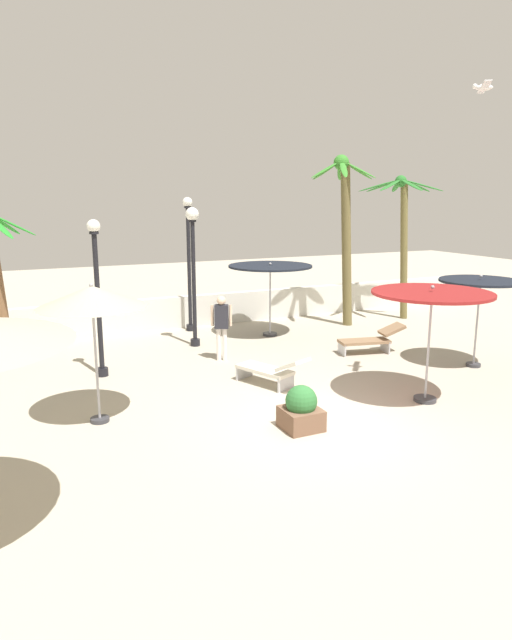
{
  "coord_description": "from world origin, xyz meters",
  "views": [
    {
      "loc": [
        -5.44,
        -8.56,
        4.22
      ],
      "look_at": [
        0.0,
        3.17,
        1.4
      ],
      "focal_mm": 31.04,
      "sensor_mm": 36.0,
      "label": 1
    }
  ],
  "objects_px": {
    "seagull_1": "(483,87)",
    "planter": "(301,409)",
    "patio_umbrella_2": "(92,297)",
    "palm_tree_3": "(345,224)",
    "palm_tree_2": "(402,226)",
    "lamp_post_1": "(98,291)",
    "guest_0": "(221,321)",
    "lounge_chair_2": "(272,369)",
    "patio_umbrella_1": "(270,269)",
    "patio_umbrella_0": "(480,286)",
    "patio_umbrella_3": "(432,299)",
    "lamp_post_0": "(189,259)",
    "lamp_post_2": "(193,260)",
    "lounge_chair_0": "(372,339)"
  },
  "relations": [
    {
      "from": "palm_tree_3",
      "to": "lounge_chair_2",
      "type": "relative_size",
      "value": 2.94
    },
    {
      "from": "palm_tree_3",
      "to": "lamp_post_2",
      "type": "distance_m",
      "value": 5.52
    },
    {
      "from": "patio_umbrella_0",
      "to": "planter",
      "type": "bearing_deg",
      "value": -165.09
    },
    {
      "from": "patio_umbrella_2",
      "to": "seagull_1",
      "type": "height_order",
      "value": "seagull_1"
    },
    {
      "from": "lamp_post_0",
      "to": "planter",
      "type": "bearing_deg",
      "value": -94.3
    },
    {
      "from": "lounge_chair_0",
      "to": "patio_umbrella_0",
      "type": "bearing_deg",
      "value": -52.9
    },
    {
      "from": "lamp_post_0",
      "to": "lounge_chair_0",
      "type": "bearing_deg",
      "value": -51.71
    },
    {
      "from": "palm_tree_2",
      "to": "guest_0",
      "type": "distance_m",
      "value": 8.33
    },
    {
      "from": "guest_0",
      "to": "lounge_chair_0",
      "type": "bearing_deg",
      "value": -15.11
    },
    {
      "from": "lounge_chair_0",
      "to": "guest_0",
      "type": "bearing_deg",
      "value": 164.89
    },
    {
      "from": "patio_umbrella_2",
      "to": "lamp_post_1",
      "type": "height_order",
      "value": "lamp_post_1"
    },
    {
      "from": "patio_umbrella_1",
      "to": "palm_tree_2",
      "type": "xyz_separation_m",
      "value": [
        5.3,
        0.31,
        1.19
      ]
    },
    {
      "from": "patio_umbrella_1",
      "to": "planter",
      "type": "xyz_separation_m",
      "value": [
        -2.71,
        -6.81,
        -1.73
      ]
    },
    {
      "from": "patio_umbrella_1",
      "to": "planter",
      "type": "distance_m",
      "value": 7.53
    },
    {
      "from": "patio_umbrella_2",
      "to": "palm_tree_3",
      "type": "distance_m",
      "value": 10.36
    },
    {
      "from": "patio_umbrella_2",
      "to": "planter",
      "type": "distance_m",
      "value": 4.41
    },
    {
      "from": "lamp_post_1",
      "to": "palm_tree_3",
      "type": "bearing_deg",
      "value": 14.72
    },
    {
      "from": "palm_tree_3",
      "to": "lamp_post_1",
      "type": "bearing_deg",
      "value": -165.28
    },
    {
      "from": "patio_umbrella_0",
      "to": "patio_umbrella_2",
      "type": "bearing_deg",
      "value": 177.95
    },
    {
      "from": "patio_umbrella_3",
      "to": "lamp_post_1",
      "type": "distance_m",
      "value": 7.58
    },
    {
      "from": "patio_umbrella_2",
      "to": "palm_tree_2",
      "type": "height_order",
      "value": "palm_tree_2"
    },
    {
      "from": "lounge_chair_2",
      "to": "palm_tree_3",
      "type": "bearing_deg",
      "value": 42.91
    },
    {
      "from": "patio_umbrella_0",
      "to": "palm_tree_2",
      "type": "distance_m",
      "value": 5.98
    },
    {
      "from": "patio_umbrella_1",
      "to": "lamp_post_2",
      "type": "xyz_separation_m",
      "value": [
        -2.56,
        -0.2,
        0.41
      ]
    },
    {
      "from": "patio_umbrella_3",
      "to": "planter",
      "type": "distance_m",
      "value": 3.63
    },
    {
      "from": "palm_tree_2",
      "to": "lamp_post_0",
      "type": "bearing_deg",
      "value": 169.32
    },
    {
      "from": "patio_umbrella_1",
      "to": "palm_tree_3",
      "type": "relative_size",
      "value": 0.46
    },
    {
      "from": "palm_tree_3",
      "to": "patio_umbrella_1",
      "type": "bearing_deg",
      "value": -175.19
    },
    {
      "from": "patio_umbrella_3",
      "to": "guest_0",
      "type": "height_order",
      "value": "patio_umbrella_3"
    },
    {
      "from": "palm_tree_3",
      "to": "guest_0",
      "type": "height_order",
      "value": "palm_tree_3"
    },
    {
      "from": "patio_umbrella_3",
      "to": "palm_tree_2",
      "type": "xyz_separation_m",
      "value": [
        4.89,
        6.96,
        1.09
      ]
    },
    {
      "from": "planter",
      "to": "lamp_post_2",
      "type": "bearing_deg",
      "value": 88.67
    },
    {
      "from": "lounge_chair_0",
      "to": "palm_tree_3",
      "type": "bearing_deg",
      "value": 70.0
    },
    {
      "from": "guest_0",
      "to": "planter",
      "type": "relative_size",
      "value": 2.06
    },
    {
      "from": "lamp_post_1",
      "to": "planter",
      "type": "bearing_deg",
      "value": -59.66
    },
    {
      "from": "lamp_post_0",
      "to": "lounge_chair_2",
      "type": "distance_m",
      "value": 6.4
    },
    {
      "from": "lamp_post_1",
      "to": "palm_tree_2",
      "type": "bearing_deg",
      "value": 11.84
    },
    {
      "from": "lamp_post_1",
      "to": "lounge_chair_2",
      "type": "height_order",
      "value": "lamp_post_1"
    },
    {
      "from": "patio_umbrella_3",
      "to": "palm_tree_3",
      "type": "xyz_separation_m",
      "value": [
        2.45,
        6.89,
        1.22
      ]
    },
    {
      "from": "patio_umbrella_2",
      "to": "seagull_1",
      "type": "bearing_deg",
      "value": -15.2
    },
    {
      "from": "patio_umbrella_0",
      "to": "patio_umbrella_2",
      "type": "height_order",
      "value": "patio_umbrella_2"
    },
    {
      "from": "patio_umbrella_3",
      "to": "palm_tree_2",
      "type": "bearing_deg",
      "value": 54.92
    },
    {
      "from": "patio_umbrella_1",
      "to": "guest_0",
      "type": "distance_m",
      "value": 3.26
    },
    {
      "from": "patio_umbrella_3",
      "to": "guest_0",
      "type": "distance_m",
      "value": 5.6
    },
    {
      "from": "patio_umbrella_2",
      "to": "guest_0",
      "type": "distance_m",
      "value": 4.91
    },
    {
      "from": "seagull_1",
      "to": "planter",
      "type": "height_order",
      "value": "seagull_1"
    },
    {
      "from": "patio_umbrella_2",
      "to": "guest_0",
      "type": "bearing_deg",
      "value": 38.34
    },
    {
      "from": "patio_umbrella_0",
      "to": "palm_tree_2",
      "type": "relative_size",
      "value": 0.47
    },
    {
      "from": "planter",
      "to": "palm_tree_2",
      "type": "bearing_deg",
      "value": 41.57
    },
    {
      "from": "lamp_post_2",
      "to": "lounge_chair_0",
      "type": "distance_m",
      "value": 5.52
    }
  ]
}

